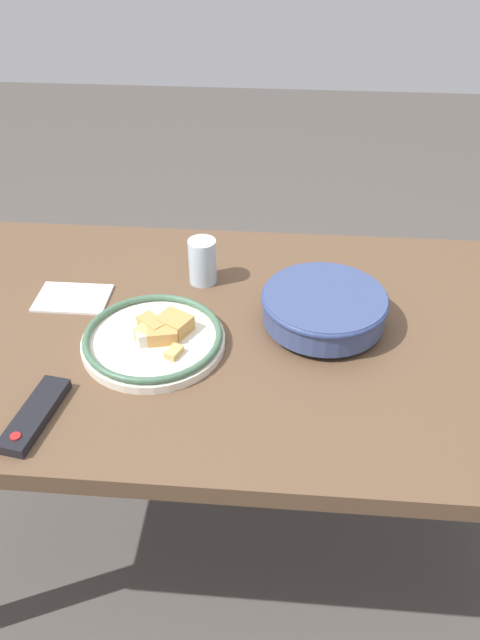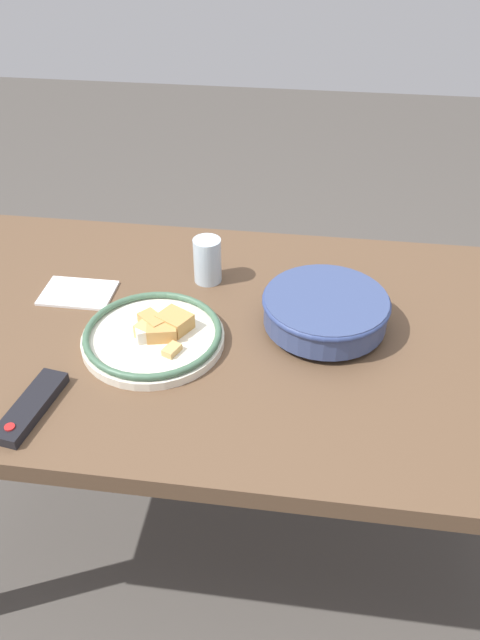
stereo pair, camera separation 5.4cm
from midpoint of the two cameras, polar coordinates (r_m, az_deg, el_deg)
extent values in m
plane|color=#4C4742|center=(1.83, 0.67, -18.83)|extent=(8.00, 8.00, 0.00)
cube|color=brown|center=(1.31, 0.89, -1.44)|extent=(1.50, 0.82, 0.04)
cylinder|color=brown|center=(1.97, -18.04, -1.77)|extent=(0.06, 0.06, 0.68)
cylinder|color=#384775|center=(1.31, 8.85, -0.41)|extent=(0.11, 0.11, 0.01)
cylinder|color=#384775|center=(1.29, 9.01, 0.91)|extent=(0.25, 0.25, 0.06)
cylinder|color=#C67A33|center=(1.29, 8.99, 0.74)|extent=(0.23, 0.23, 0.05)
torus|color=navy|center=(1.28, 9.10, 1.71)|extent=(0.26, 0.26, 0.01)
cylinder|color=silver|center=(1.26, -6.71, -1.75)|extent=(0.29, 0.29, 0.02)
torus|color=#42664C|center=(1.25, -6.76, -1.18)|extent=(0.28, 0.28, 0.01)
cube|color=tan|center=(1.24, -5.92, -1.22)|extent=(0.06, 0.05, 0.03)
cube|color=tan|center=(1.27, -6.77, -0.28)|extent=(0.07, 0.06, 0.03)
cube|color=silver|center=(1.24, -7.09, -1.23)|extent=(0.06, 0.05, 0.03)
cube|color=tan|center=(1.26, -7.01, -0.70)|extent=(0.06, 0.07, 0.03)
cube|color=tan|center=(1.26, -4.76, -0.15)|extent=(0.08, 0.08, 0.03)
cube|color=tan|center=(1.21, -4.97, -2.76)|extent=(0.04, 0.04, 0.01)
cube|color=black|center=(1.16, -17.29, -7.59)|extent=(0.08, 0.18, 0.02)
cylinder|color=red|center=(1.12, -19.01, -9.26)|extent=(0.02, 0.02, 0.00)
cylinder|color=silver|center=(1.42, -1.90, 5.46)|extent=(0.06, 0.06, 0.11)
cube|color=white|center=(1.44, -13.54, 2.41)|extent=(0.16, 0.11, 0.01)
camera|label=1|loc=(0.03, -88.76, 0.94)|focal=35.00mm
camera|label=2|loc=(0.03, 91.24, -0.94)|focal=35.00mm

